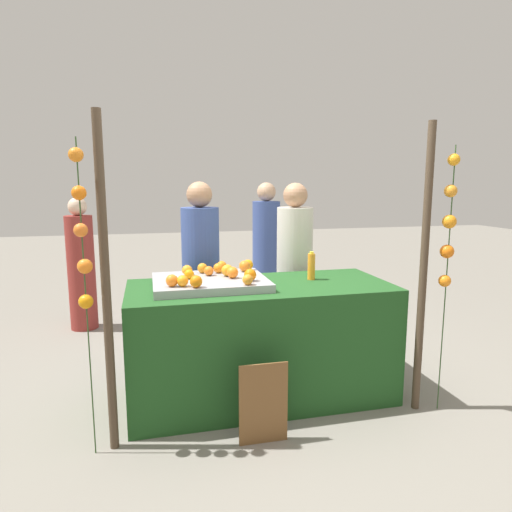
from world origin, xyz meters
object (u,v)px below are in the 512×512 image
Objects in this scene: juice_bottle at (311,266)px; vendor_left at (201,282)px; orange_0 at (250,275)px; vendor_right at (294,278)px; orange_1 at (172,281)px; stall_counter at (260,341)px; chalkboard_sign at (263,404)px.

vendor_left reaches higher than juice_bottle.
vendor_left is (-0.27, 0.84, -0.22)m from orange_0.
vendor_left reaches higher than vendor_right.
juice_bottle is 0.14× the size of vendor_right.
stall_counter is at bearing 13.52° from orange_1.
orange_1 is 1.03m from chalkboard_sign.
orange_1 is at bearing -175.18° from orange_0.
vendor_left is (-0.82, 0.64, -0.23)m from juice_bottle.
orange_0 is 0.59m from juice_bottle.
stall_counter is 0.93m from vendor_right.
orange_1 is (-0.68, -0.16, 0.56)m from stall_counter.
vendor_left is at bearing 178.53° from vendor_right.
juice_bottle reaches higher than orange_1.
juice_bottle reaches higher than orange_0.
orange_0 is at bearing -159.98° from juice_bottle.
stall_counter is 0.89m from orange_1.
stall_counter reaches higher than chalkboard_sign.
chalkboard_sign is at bearing -102.61° from stall_counter.
vendor_left reaches higher than orange_1.
orange_1 is at bearing -108.78° from vendor_left.
stall_counter is 3.62× the size of chalkboard_sign.
vendor_right reaches higher than stall_counter.
juice_bottle is at bearing 10.99° from stall_counter.
orange_0 is 0.40× the size of juice_bottle.
vendor_left is (0.30, 0.89, -0.22)m from orange_1.
orange_0 is 0.91m from vendor_left.
vendor_left is (-0.23, 1.37, 0.52)m from chalkboard_sign.
orange_1 is at bearing -143.81° from vendor_right.
orange_1 reaches higher than stall_counter.
orange_0 is 0.16× the size of chalkboard_sign.
vendor_right reaches higher than orange_1.
vendor_right is (0.65, 1.35, 0.52)m from chalkboard_sign.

